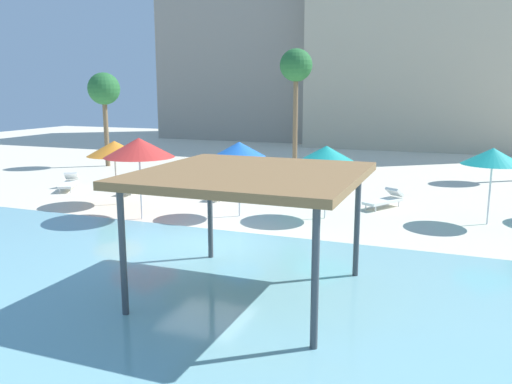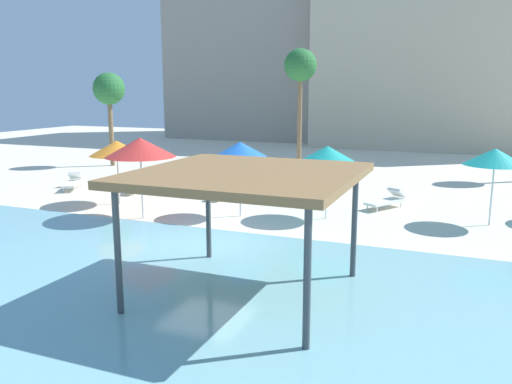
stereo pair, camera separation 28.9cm
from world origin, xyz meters
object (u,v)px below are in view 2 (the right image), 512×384
object	(u,v)px
beach_umbrella_orange_3	(117,148)
beach_umbrella_teal_0	(495,157)
lounge_chair_0	(137,184)
beach_umbrella_blue_6	(240,149)
beach_umbrella_teal_2	(327,155)
palm_tree_0	(109,91)
palm_tree_2	(300,68)
shade_pavilion	(247,178)
lounge_chair_2	(73,182)
beach_umbrella_red_5	(140,147)
lounge_chair_3	(224,190)
lounge_chair_1	(387,200)

from	to	relation	value
beach_umbrella_orange_3	beach_umbrella_teal_0	bearing A→B (deg)	8.10
lounge_chair_0	beach_umbrella_teal_0	bearing A→B (deg)	78.59
beach_umbrella_orange_3	beach_umbrella_blue_6	distance (m)	5.43
beach_umbrella_teal_2	palm_tree_0	size ratio (longest dim) A/B	0.47
palm_tree_2	shade_pavilion	bearing A→B (deg)	-75.83
beach_umbrella_teal_0	beach_umbrella_orange_3	bearing A→B (deg)	-171.90
beach_umbrella_teal_2	lounge_chair_2	bearing A→B (deg)	174.81
beach_umbrella_red_5	palm_tree_0	distance (m)	14.29
beach_umbrella_teal_2	beach_umbrella_orange_3	size ratio (longest dim) A/B	1.02
beach_umbrella_teal_0	beach_umbrella_orange_3	distance (m)	14.05
lounge_chair_3	beach_umbrella_teal_0	bearing A→B (deg)	81.28
lounge_chair_2	palm_tree_2	bearing A→B (deg)	115.32
lounge_chair_0	lounge_chair_1	world-z (taller)	same
beach_umbrella_red_5	lounge_chair_2	xyz separation A→B (m)	(-6.33, 3.60, -2.26)
lounge_chair_3	lounge_chair_1	bearing A→B (deg)	90.35
palm_tree_0	beach_umbrella_teal_2	bearing A→B (deg)	-27.64
beach_umbrella_teal_2	lounge_chair_2	distance (m)	12.68
beach_umbrella_orange_3	lounge_chair_0	xyz separation A→B (m)	(-0.83, 2.48, -1.96)
lounge_chair_1	lounge_chair_2	world-z (taller)	same
shade_pavilion	lounge_chair_1	bearing A→B (deg)	80.81
lounge_chair_0	palm_tree_0	bearing A→B (deg)	-145.26
lounge_chair_2	lounge_chair_0	bearing A→B (deg)	71.50
shade_pavilion	lounge_chair_3	bearing A→B (deg)	118.36
beach_umbrella_orange_3	lounge_chair_3	size ratio (longest dim) A/B	1.34
beach_umbrella_teal_2	lounge_chair_2	world-z (taller)	beach_umbrella_teal_2
beach_umbrella_teal_2	lounge_chair_1	xyz separation A→B (m)	(1.81, 2.59, -2.00)
beach_umbrella_teal_2	beach_umbrella_blue_6	world-z (taller)	beach_umbrella_blue_6
lounge_chair_0	beach_umbrella_orange_3	bearing A→B (deg)	9.08
beach_umbrella_red_5	beach_umbrella_blue_6	xyz separation A→B (m)	(3.13, 1.66, -0.11)
beach_umbrella_teal_2	lounge_chair_0	world-z (taller)	beach_umbrella_teal_2
beach_umbrella_teal_2	lounge_chair_0	bearing A→B (deg)	169.58
shade_pavilion	palm_tree_0	xyz separation A→B (m)	(-15.68, 15.75, 1.82)
shade_pavilion	lounge_chair_2	xyz separation A→B (m)	(-12.63, 8.76, -2.37)
beach_umbrella_blue_6	palm_tree_0	xyz separation A→B (m)	(-12.51, 8.94, 2.04)
lounge_chair_2	lounge_chair_1	bearing A→B (deg)	67.17
beach_umbrella_teal_0	beach_umbrella_orange_3	size ratio (longest dim) A/B	1.03
beach_umbrella_red_5	lounge_chair_0	bearing A→B (deg)	126.82
lounge_chair_3	beach_umbrella_teal_2	bearing A→B (deg)	63.81
shade_pavilion	lounge_chair_1	distance (m)	10.61
beach_umbrella_orange_3	palm_tree_0	world-z (taller)	palm_tree_0
shade_pavilion	beach_umbrella_red_5	size ratio (longest dim) A/B	1.60
lounge_chair_1	palm_tree_2	distance (m)	12.53
beach_umbrella_orange_3	lounge_chair_0	bearing A→B (deg)	108.57
beach_umbrella_blue_6	lounge_chair_2	size ratio (longest dim) A/B	1.41
shade_pavilion	beach_umbrella_teal_2	distance (m)	7.63
beach_umbrella_orange_3	palm_tree_2	size ratio (longest dim) A/B	0.37
shade_pavilion	beach_umbrella_teal_2	world-z (taller)	shade_pavilion
beach_umbrella_teal_2	beach_umbrella_blue_6	distance (m)	3.13
shade_pavilion	lounge_chair_3	size ratio (longest dim) A/B	2.43
shade_pavilion	beach_umbrella_blue_6	world-z (taller)	shade_pavilion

